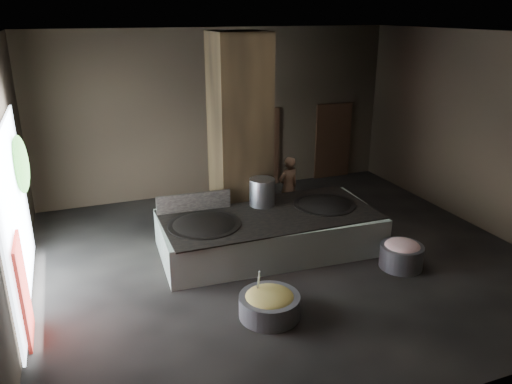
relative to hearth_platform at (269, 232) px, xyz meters
name	(u,v)px	position (x,y,z in m)	size (l,w,h in m)	color
floor	(284,259)	(0.15, -0.45, -0.45)	(10.00, 9.00, 0.10)	black
ceiling	(289,31)	(0.15, -0.45, 4.15)	(10.00, 9.00, 0.10)	black
back_wall	(218,112)	(0.15, 4.10, 1.85)	(10.00, 0.10, 4.50)	black
front_wall	(447,253)	(0.15, -5.00, 1.85)	(10.00, 0.10, 4.50)	black
left_wall	(2,184)	(-4.90, -0.45, 1.85)	(0.10, 9.00, 4.50)	black
right_wall	(486,133)	(5.20, -0.45, 1.85)	(0.10, 9.00, 4.50)	black
pillar	(240,134)	(-0.15, 1.45, 1.85)	(1.20, 1.20, 4.50)	black
hearth_platform	(269,232)	(0.00, 0.00, 0.00)	(4.63, 2.21, 0.80)	silver
platform_cap	(269,214)	(0.00, 0.00, 0.41)	(4.52, 2.17, 0.03)	black
wok_left	(204,228)	(-1.45, -0.05, 0.35)	(1.46, 1.46, 0.40)	black
wok_left_rim	(204,225)	(-1.45, -0.05, 0.42)	(1.49, 1.49, 0.05)	black
wok_right	(324,208)	(1.35, 0.05, 0.35)	(1.36, 1.36, 0.38)	black
wok_right_rim	(324,205)	(1.35, 0.05, 0.42)	(1.39, 1.39, 0.05)	black
stock_pot	(262,192)	(0.05, 0.55, 0.73)	(0.56, 0.56, 0.60)	#A8AAB0
splash_guard	(194,202)	(-1.45, 0.75, 0.63)	(1.61, 0.06, 0.40)	black
cook	(288,187)	(1.14, 1.53, 0.38)	(0.57, 0.37, 1.56)	#8E6348
veg_basin	(269,306)	(-0.96, -2.35, -0.21)	(1.04, 1.04, 0.38)	slate
veg_fill	(270,298)	(-0.96, -2.35, -0.05)	(0.86, 0.86, 0.26)	#8FA750
ladle	(258,285)	(-1.11, -2.20, 0.15)	(0.03, 0.03, 0.82)	#A8AAB0
meat_basin	(401,256)	(2.19, -1.70, -0.17)	(0.86, 0.86, 0.47)	slate
meat_fill	(402,247)	(2.19, -1.70, 0.05)	(0.72, 0.72, 0.27)	#DA8383
doorway_near	(260,150)	(1.35, 4.00, 0.70)	(1.18, 0.08, 2.38)	black
doorway_near_glow	(252,150)	(1.15, 4.16, 0.65)	(0.77, 0.04, 1.83)	#8C6647
doorway_far	(333,142)	(3.75, 4.00, 0.70)	(1.18, 0.08, 2.38)	black
doorway_far_glow	(329,143)	(3.73, 4.16, 0.65)	(0.84, 0.04, 1.99)	#8C6647
left_opening	(16,216)	(-4.80, -0.25, 1.20)	(0.04, 4.20, 3.10)	white
pavilion_sliver	(24,291)	(-4.73, -1.55, 0.45)	(0.05, 0.90, 1.70)	maroon
tree_silhouette	(21,164)	(-4.70, 0.85, 1.80)	(0.28, 1.10, 1.10)	#194714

